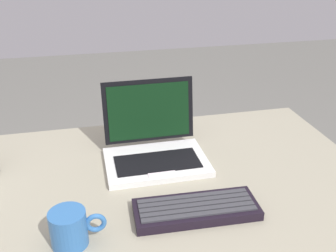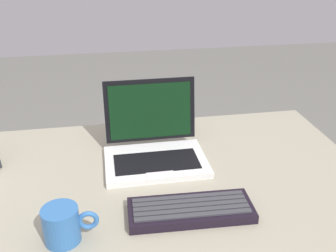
# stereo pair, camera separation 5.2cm
# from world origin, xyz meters

# --- Properties ---
(desk) EXTENTS (1.33, 0.75, 0.72)m
(desk) POSITION_xyz_m (0.00, 0.00, 0.62)
(desk) COLOR gray
(desk) RESTS_ON ground
(laptop_front) EXTENTS (0.29, 0.23, 0.22)m
(laptop_front) POSITION_xyz_m (0.09, 0.11, 0.76)
(laptop_front) COLOR silver
(laptop_front) RESTS_ON desk
(external_keyboard) EXTENTS (0.30, 0.12, 0.03)m
(external_keyboard) POSITION_xyz_m (0.14, -0.16, 0.73)
(external_keyboard) COLOR black
(external_keyboard) RESTS_ON desk
(coffee_mug) EXTENTS (0.12, 0.08, 0.08)m
(coffee_mug) POSITION_xyz_m (-0.15, -0.20, 0.76)
(coffee_mug) COLOR #2F65A5
(coffee_mug) RESTS_ON desk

